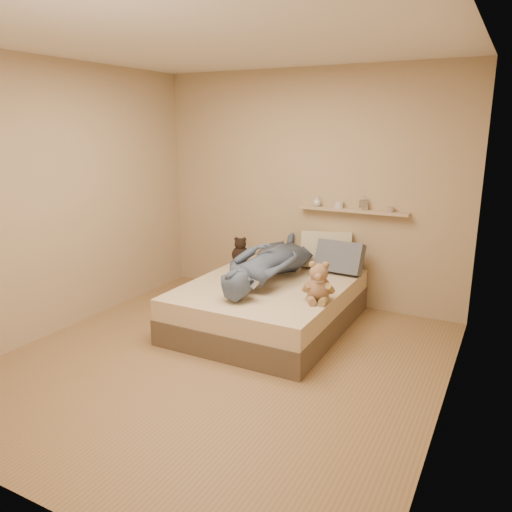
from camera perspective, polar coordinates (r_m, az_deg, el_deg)
The scene contains 10 objects.
room at distance 4.03m, azimuth -4.34°, elevation 4.82°, with size 3.80×3.80×3.80m.
bed at distance 5.09m, azimuth 1.48°, elevation -5.57°, with size 1.50×1.90×0.45m.
game_console at distance 4.49m, azimuth -0.72°, elevation -3.08°, with size 0.20×0.15×0.06m.
teddy_bear at distance 4.51m, azimuth 7.14°, elevation -3.27°, with size 0.30×0.31×0.38m.
dark_plush at distance 5.72m, azimuth -1.79°, elevation 0.47°, with size 0.20×0.20×0.31m.
pillow_cream at distance 5.59m, azimuth 8.02°, elevation 0.70°, with size 0.55×0.16×0.40m, color beige.
pillow_grey at distance 5.41m, azimuth 9.52°, elevation -0.17°, with size 0.50×0.14×0.34m, color slate.
person at distance 5.07m, azimuth 1.63°, elevation -0.58°, with size 0.62×1.69×0.40m, color #454F6C.
wall_shelf at distance 5.50m, azimuth 10.97°, elevation 5.13°, with size 1.20×0.12×0.03m, color tan.
shelf_bottles at distance 5.52m, azimuth 9.88°, elevation 5.96°, with size 0.92×0.13×0.16m.
Camera 1 is at (2.12, -3.36, 1.98)m, focal length 35.00 mm.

